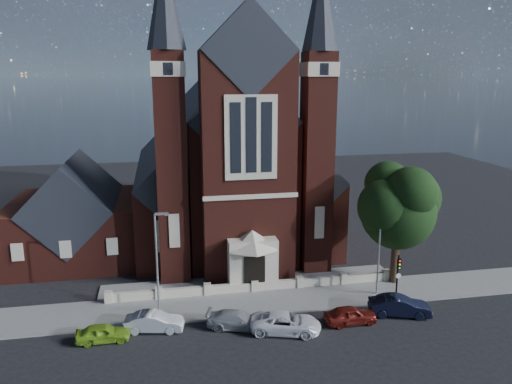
% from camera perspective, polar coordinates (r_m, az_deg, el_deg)
% --- Properties ---
extents(ground, '(120.00, 120.00, 0.00)m').
position_cam_1_polar(ground, '(51.14, -1.97, -7.42)').
color(ground, black).
rests_on(ground, ground).
extents(pavement_strip, '(60.00, 5.00, 0.12)m').
position_cam_1_polar(pavement_strip, '(41.62, 0.34, -12.44)').
color(pavement_strip, slate).
rests_on(pavement_strip, ground).
extents(forecourt_paving, '(26.00, 3.00, 0.14)m').
position_cam_1_polar(forecourt_paving, '(45.19, -0.66, -10.28)').
color(forecourt_paving, slate).
rests_on(forecourt_paving, ground).
extents(forecourt_wall, '(24.00, 0.40, 0.90)m').
position_cam_1_polar(forecourt_wall, '(43.40, -0.18, -11.32)').
color(forecourt_wall, '#B1A78C').
rests_on(forecourt_wall, ground).
extents(church, '(20.01, 34.90, 29.20)m').
position_cam_1_polar(church, '(56.57, -3.29, 3.20)').
color(church, '#521E15').
rests_on(church, ground).
extents(parish_hall, '(12.00, 12.20, 10.24)m').
position_cam_1_polar(parish_hall, '(52.92, -19.93, -2.94)').
color(parish_hall, '#521E15').
rests_on(parish_hall, ground).
extents(street_tree, '(6.40, 6.60, 10.70)m').
position_cam_1_polar(street_tree, '(44.31, 16.24, -1.78)').
color(street_tree, black).
rests_on(street_tree, ground).
extents(street_lamp_left, '(1.16, 0.22, 8.09)m').
position_cam_1_polar(street_lamp_left, '(38.70, -11.16, -7.34)').
color(street_lamp_left, gray).
rests_on(street_lamp_left, ground).
extents(street_lamp_right, '(1.16, 0.22, 8.09)m').
position_cam_1_polar(street_lamp_right, '(42.43, 14.05, -5.63)').
color(street_lamp_right, gray).
rests_on(street_lamp_right, ground).
extents(traffic_signal, '(0.28, 0.42, 4.00)m').
position_cam_1_polar(traffic_signal, '(42.18, 15.92, -8.79)').
color(traffic_signal, black).
rests_on(traffic_signal, ground).
extents(car_lime_van, '(3.69, 1.55, 1.25)m').
position_cam_1_polar(car_lime_van, '(37.39, -17.09, -15.15)').
color(car_lime_van, '#7BAE22').
rests_on(car_lime_van, ground).
extents(car_silver_a, '(4.41, 2.14, 1.39)m').
position_cam_1_polar(car_silver_a, '(37.83, -11.57, -14.34)').
color(car_silver_a, '#B1B5B9').
rests_on(car_silver_a, ground).
extents(car_silver_b, '(4.73, 3.00, 1.28)m').
position_cam_1_polar(car_silver_b, '(37.52, -2.20, -14.40)').
color(car_silver_b, '#979A9E').
rests_on(car_silver_b, ground).
extents(car_white_suv, '(5.53, 3.67, 1.41)m').
position_cam_1_polar(car_white_suv, '(37.01, 3.42, -14.71)').
color(car_white_suv, white).
rests_on(car_white_suv, ground).
extents(car_dark_red, '(4.00, 1.72, 1.35)m').
position_cam_1_polar(car_dark_red, '(38.73, 10.74, -13.65)').
color(car_dark_red, maroon).
rests_on(car_dark_red, ground).
extents(car_navy, '(4.94, 2.86, 1.54)m').
position_cam_1_polar(car_navy, '(40.71, 16.09, -12.41)').
color(car_navy, black).
rests_on(car_navy, ground).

